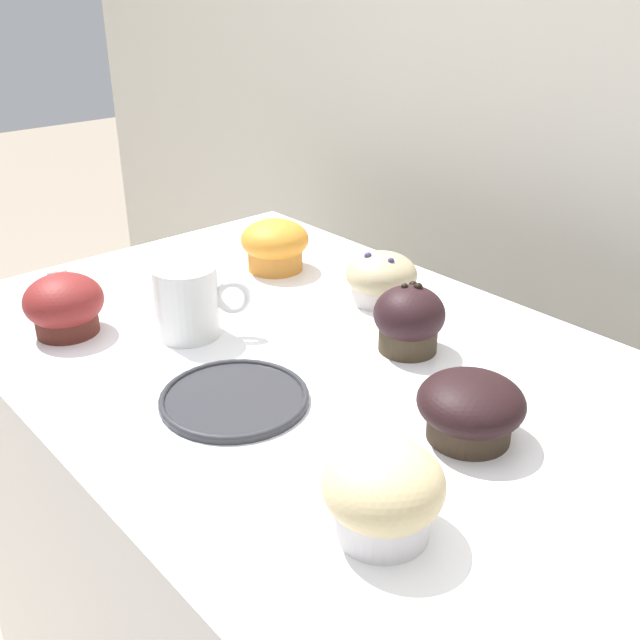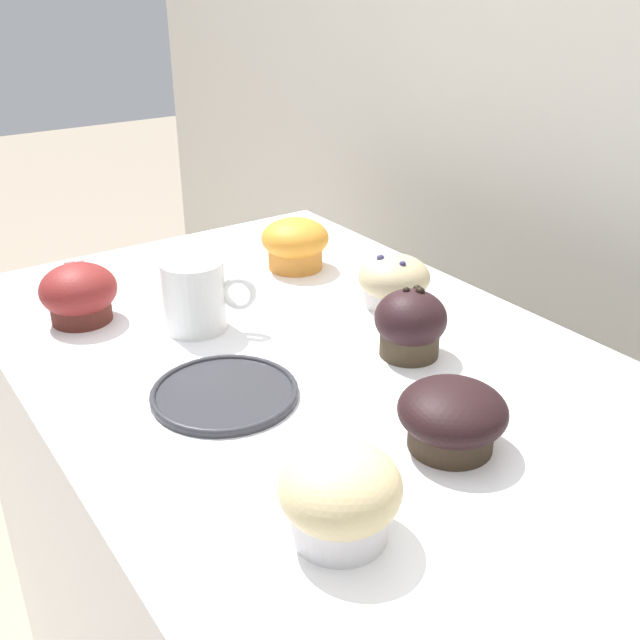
# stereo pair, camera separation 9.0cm
# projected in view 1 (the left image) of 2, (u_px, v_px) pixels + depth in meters

# --- Properties ---
(wall_back) EXTENTS (3.20, 0.10, 1.80)m
(wall_back) POSITION_uv_depth(u_px,v_px,m) (585.00, 250.00, 1.26)
(wall_back) COLOR beige
(wall_back) RESTS_ON ground
(display_counter) EXTENTS (1.00, 0.64, 0.91)m
(display_counter) POSITION_uv_depth(u_px,v_px,m) (316.00, 627.00, 1.11)
(display_counter) COLOR white
(display_counter) RESTS_ON ground
(muffin_front_center) EXTENTS (0.09, 0.09, 0.09)m
(muffin_front_center) POSITION_uv_depth(u_px,v_px,m) (409.00, 320.00, 0.91)
(muffin_front_center) COLOR #3E3222
(muffin_front_center) RESTS_ON display_counter
(muffin_back_left) EXTENTS (0.10, 0.10, 0.08)m
(muffin_back_left) POSITION_uv_depth(u_px,v_px,m) (383.00, 492.00, 0.62)
(muffin_back_left) COLOR silver
(muffin_back_left) RESTS_ON display_counter
(muffin_back_right) EXTENTS (0.10, 0.10, 0.08)m
(muffin_back_right) POSITION_uv_depth(u_px,v_px,m) (275.00, 245.00, 1.15)
(muffin_back_right) COLOR orange
(muffin_back_right) RESTS_ON display_counter
(muffin_front_left) EXTENTS (0.11, 0.11, 0.07)m
(muffin_front_left) POSITION_uv_depth(u_px,v_px,m) (470.00, 408.00, 0.75)
(muffin_front_left) COLOR #35281C
(muffin_front_left) RESTS_ON display_counter
(muffin_front_right) EXTENTS (0.10, 0.10, 0.08)m
(muffin_front_right) POSITION_uv_depth(u_px,v_px,m) (64.00, 305.00, 0.96)
(muffin_front_right) COLOR #502119
(muffin_front_right) RESTS_ON display_counter
(muffin_back_center) EXTENTS (0.10, 0.10, 0.07)m
(muffin_back_center) POSITION_uv_depth(u_px,v_px,m) (381.00, 278.00, 1.05)
(muffin_back_center) COLOR silver
(muffin_back_center) RESTS_ON display_counter
(coffee_cup) EXTENTS (0.10, 0.11, 0.09)m
(coffee_cup) POSITION_uv_depth(u_px,v_px,m) (188.00, 300.00, 0.95)
(coffee_cup) COLOR white
(coffee_cup) RESTS_ON display_counter
(serving_plate) EXTENTS (0.17, 0.17, 0.01)m
(serving_plate) POSITION_uv_depth(u_px,v_px,m) (234.00, 398.00, 0.82)
(serving_plate) COLOR #2D2D33
(serving_plate) RESTS_ON display_counter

